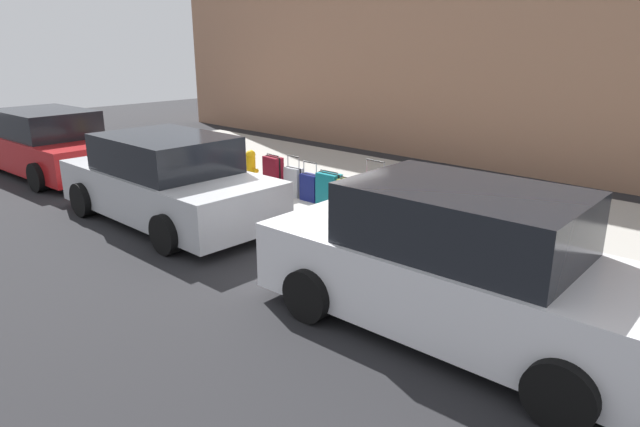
% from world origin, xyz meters
% --- Properties ---
extents(ground_plane, '(40.00, 40.00, 0.00)m').
position_xyz_m(ground_plane, '(0.00, 0.00, 0.00)').
color(ground_plane, black).
extents(sidewalk_curb, '(18.00, 5.00, 0.14)m').
position_xyz_m(sidewalk_curb, '(0.00, -2.50, 0.07)').
color(sidewalk_curb, '#9E9B93').
rests_on(sidewalk_curb, ground_plane).
extents(suitcase_navy_0, '(0.40, 0.22, 0.93)m').
position_xyz_m(suitcase_navy_0, '(-3.17, -0.74, 0.47)').
color(suitcase_navy_0, navy).
rests_on(suitcase_navy_0, sidewalk_curb).
extents(suitcase_silver_1, '(0.41, 0.26, 1.05)m').
position_xyz_m(suitcase_silver_1, '(-2.70, -0.80, 0.51)').
color(suitcase_silver_1, '#9EA0A8').
rests_on(suitcase_silver_1, sidewalk_curb).
extents(suitcase_maroon_2, '(0.41, 0.27, 0.83)m').
position_xyz_m(suitcase_maroon_2, '(-2.23, -0.70, 0.44)').
color(suitcase_maroon_2, maroon).
rests_on(suitcase_maroon_2, sidewalk_curb).
extents(suitcase_black_3, '(0.40, 0.25, 0.69)m').
position_xyz_m(suitcase_black_3, '(-1.75, -0.68, 0.46)').
color(suitcase_black_3, black).
rests_on(suitcase_black_3, sidewalk_curb).
extents(suitcase_red_4, '(0.47, 0.25, 1.04)m').
position_xyz_m(suitcase_red_4, '(-1.24, -0.77, 0.51)').
color(suitcase_red_4, red).
rests_on(suitcase_red_4, sidewalk_curb).
extents(suitcase_olive_5, '(0.45, 0.21, 0.66)m').
position_xyz_m(suitcase_olive_5, '(-0.72, -0.70, 0.44)').
color(suitcase_olive_5, '#59601E').
rests_on(suitcase_olive_5, sidewalk_curb).
extents(suitcase_teal_6, '(0.49, 0.25, 0.69)m').
position_xyz_m(suitcase_teal_6, '(-0.18, -0.75, 0.46)').
color(suitcase_teal_6, '#0F606B').
rests_on(suitcase_teal_6, sidewalk_curb).
extents(suitcase_navy_7, '(0.41, 0.20, 0.78)m').
position_xyz_m(suitcase_navy_7, '(0.34, -0.77, 0.41)').
color(suitcase_navy_7, navy).
rests_on(suitcase_navy_7, sidewalk_curb).
extents(suitcase_silver_8, '(0.38, 0.21, 0.83)m').
position_xyz_m(suitcase_silver_8, '(0.81, -0.77, 0.44)').
color(suitcase_silver_8, '#9EA0A8').
rests_on(suitcase_silver_8, sidewalk_curb).
extents(suitcase_maroon_9, '(0.45, 0.25, 0.81)m').
position_xyz_m(suitcase_maroon_9, '(1.29, -0.66, 0.52)').
color(suitcase_maroon_9, maroon).
rests_on(suitcase_maroon_9, sidewalk_curb).
extents(fire_hydrant, '(0.39, 0.21, 0.78)m').
position_xyz_m(fire_hydrant, '(2.09, -0.73, 0.55)').
color(fire_hydrant, '#D89E0C').
rests_on(fire_hydrant, sidewalk_curb).
extents(bollard_post, '(0.12, 0.12, 0.78)m').
position_xyz_m(bollard_post, '(2.86, -0.58, 0.53)').
color(bollard_post, '#333338').
rests_on(bollard_post, sidewalk_curb).
extents(parked_car_white_0, '(4.71, 2.13, 1.70)m').
position_xyz_m(parked_car_white_0, '(-4.29, 1.60, 0.79)').
color(parked_car_white_0, silver).
rests_on(parked_car_white_0, ground_plane).
extents(parked_car_silver_1, '(4.57, 2.17, 1.57)m').
position_xyz_m(parked_car_silver_1, '(1.61, 1.60, 0.74)').
color(parked_car_silver_1, '#B2B5BA').
rests_on(parked_car_silver_1, ground_plane).
extents(parked_car_red_2, '(4.85, 2.26, 1.57)m').
position_xyz_m(parked_car_red_2, '(6.98, 1.60, 0.74)').
color(parked_car_red_2, '#AD1619').
rests_on(parked_car_red_2, ground_plane).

